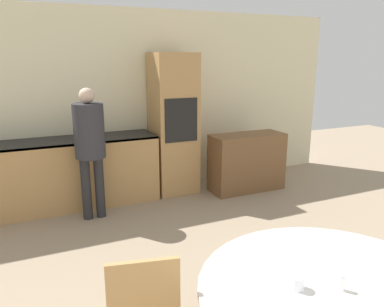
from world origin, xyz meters
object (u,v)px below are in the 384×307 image
object	(u,v)px
sideboard	(247,162)
cup	(297,282)
oven_unit	(173,124)
person_standing	(90,140)

from	to	relation	value
sideboard	cup	xyz separation A→B (m)	(-1.75, -3.19, 0.37)
sideboard	oven_unit	bearing A→B (deg)	156.85
cup	oven_unit	bearing A→B (deg)	78.31
oven_unit	cup	world-z (taller)	oven_unit
oven_unit	cup	distance (m)	3.70
sideboard	cup	distance (m)	3.66
sideboard	cup	world-z (taller)	sideboard
oven_unit	person_standing	distance (m)	1.38
sideboard	cup	bearing A→B (deg)	-118.66
sideboard	person_standing	bearing A→B (deg)	-177.45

